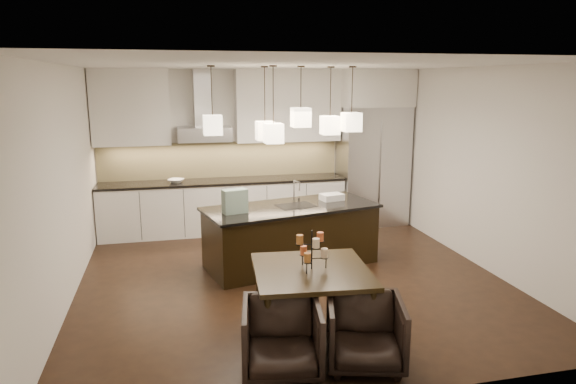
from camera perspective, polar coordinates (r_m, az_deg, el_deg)
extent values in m
cube|color=black|center=(7.00, 0.38, -9.66)|extent=(5.50, 5.50, 0.02)
cube|color=white|center=(6.50, 0.41, 14.08)|extent=(5.50, 5.50, 0.02)
cube|color=silver|center=(9.28, -3.61, 4.79)|extent=(5.50, 0.02, 2.80)
cube|color=silver|center=(4.05, 9.61, -5.22)|extent=(5.50, 0.02, 2.80)
cube|color=silver|center=(6.54, -23.81, 0.61)|extent=(0.02, 5.50, 2.80)
cube|color=silver|center=(7.72, 20.75, 2.50)|extent=(0.02, 5.50, 2.80)
cube|color=#B7B7BA|center=(9.54, 9.36, 2.88)|extent=(1.20, 0.72, 2.15)
cube|color=silver|center=(9.42, 9.66, 11.31)|extent=(1.26, 0.72, 0.65)
cube|color=silver|center=(9.05, -7.08, -1.66)|extent=(4.21, 0.62, 0.88)
cube|color=black|center=(8.95, -7.16, 1.20)|extent=(4.21, 0.66, 0.04)
cube|color=tan|center=(9.19, -7.42, 3.60)|extent=(4.21, 0.02, 0.63)
cube|color=silver|center=(8.91, -17.09, 8.98)|extent=(1.25, 0.35, 1.25)
cube|color=silver|center=(9.13, 0.00, 9.57)|extent=(1.85, 0.35, 1.25)
cube|color=#B7B7BA|center=(8.86, -9.28, 6.38)|extent=(0.90, 0.52, 0.24)
cube|color=#B7B7BA|center=(8.93, -9.46, 10.28)|extent=(0.30, 0.28, 0.96)
imported|color=silver|center=(8.85, -12.34, 1.22)|extent=(0.34, 0.34, 0.06)
cube|color=black|center=(7.37, 0.33, -5.00)|extent=(2.52, 1.45, 0.83)
cube|color=black|center=(7.25, 0.33, -1.71)|extent=(2.61, 1.54, 0.04)
cube|color=#1F5433|center=(6.88, -5.93, -1.02)|extent=(0.35, 0.24, 0.32)
cube|color=silver|center=(7.63, 4.89, -0.55)|extent=(0.36, 0.29, 0.09)
cylinder|color=beige|center=(5.32, 4.06, -6.77)|extent=(0.08, 0.08, 0.09)
cylinder|color=#C8582D|center=(5.39, 1.74, -6.49)|extent=(0.08, 0.08, 0.09)
cylinder|color=#A15F27|center=(5.18, 2.17, -7.28)|extent=(0.08, 0.08, 0.09)
cylinder|color=#C8582D|center=(5.35, 3.60, -4.97)|extent=(0.08, 0.08, 0.09)
cylinder|color=#A15F27|center=(5.25, 1.32, -5.29)|extent=(0.08, 0.08, 0.09)
cylinder|color=beige|center=(5.14, 3.13, -5.69)|extent=(0.08, 0.08, 0.09)
imported|color=black|center=(4.82, -0.69, -15.90)|extent=(0.82, 0.83, 0.66)
imported|color=black|center=(4.97, 8.58, -15.20)|extent=(0.86, 0.87, 0.65)
cube|color=#FFEBC3|center=(6.92, -8.37, 7.37)|extent=(0.24, 0.24, 0.26)
cube|color=#FFEBC3|center=(7.22, -2.57, 6.81)|extent=(0.24, 0.24, 0.26)
cube|color=#FFEBC3|center=(7.07, 1.43, 8.28)|extent=(0.24, 0.24, 0.26)
cube|color=#FFEBC3|center=(7.38, 4.68, 7.40)|extent=(0.24, 0.24, 0.26)
cube|color=#FFEBC3|center=(7.29, 7.05, 7.72)|extent=(0.24, 0.24, 0.26)
cube|color=#FFEBC3|center=(6.85, -1.63, 6.53)|extent=(0.24, 0.24, 0.26)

